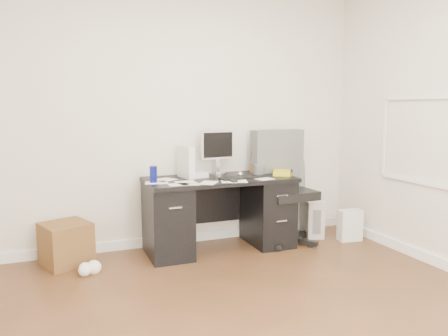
# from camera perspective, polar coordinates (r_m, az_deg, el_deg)

# --- Properties ---
(ground) EXTENTS (4.00, 4.00, 0.00)m
(ground) POSITION_cam_1_polar(r_m,az_deg,el_deg) (3.11, 5.43, -20.12)
(ground) COLOR #462E16
(ground) RESTS_ON ground
(room_shell) EXTENTS (4.02, 4.02, 2.71)m
(room_shell) POSITION_cam_1_polar(r_m,az_deg,el_deg) (2.79, 6.22, 11.90)
(room_shell) COLOR beige
(room_shell) RESTS_ON ground
(desk) EXTENTS (1.50, 0.70, 0.75)m
(desk) POSITION_cam_1_polar(r_m,az_deg,el_deg) (4.51, -0.56, -5.66)
(desk) COLOR black
(desk) RESTS_ON ground
(loose_papers) EXTENTS (1.10, 0.60, 0.00)m
(loose_papers) POSITION_cam_1_polar(r_m,az_deg,el_deg) (4.32, -2.81, -1.50)
(loose_papers) COLOR white
(loose_papers) RESTS_ON desk
(lcd_monitor) EXTENTS (0.40, 0.26, 0.48)m
(lcd_monitor) POSITION_cam_1_polar(r_m,az_deg,el_deg) (4.62, -0.88, 2.10)
(lcd_monitor) COLOR #BAB9BE
(lcd_monitor) RESTS_ON desk
(keyboard) EXTENTS (0.41, 0.18, 0.02)m
(keyboard) POSITION_cam_1_polar(r_m,az_deg,el_deg) (4.35, 2.00, -1.29)
(keyboard) COLOR black
(keyboard) RESTS_ON desk
(computer_mouse) EXTENTS (0.07, 0.07, 0.06)m
(computer_mouse) POSITION_cam_1_polar(r_m,az_deg,el_deg) (4.47, 2.14, -0.82)
(computer_mouse) COLOR #BAB9BE
(computer_mouse) RESTS_ON desk
(travel_mug) EXTENTS (0.09, 0.09, 0.16)m
(travel_mug) POSITION_cam_1_polar(r_m,az_deg,el_deg) (4.19, -9.21, -0.81)
(travel_mug) COLOR navy
(travel_mug) RESTS_ON desk
(white_binder) EXTENTS (0.17, 0.29, 0.32)m
(white_binder) POSITION_cam_1_polar(r_m,az_deg,el_deg) (4.42, -5.00, 0.77)
(white_binder) COLOR silver
(white_binder) RESTS_ON desk
(magazine_file) EXTENTS (0.17, 0.24, 0.25)m
(magazine_file) POSITION_cam_1_polar(r_m,az_deg,el_deg) (4.93, 5.88, 1.13)
(magazine_file) COLOR #926746
(magazine_file) RESTS_ON desk
(pen_cup) EXTENTS (0.12, 0.12, 0.23)m
(pen_cup) POSITION_cam_1_polar(r_m,az_deg,el_deg) (4.77, 3.85, 0.76)
(pen_cup) COLOR #592E19
(pen_cup) RESTS_ON desk
(yellow_book) EXTENTS (0.29, 0.31, 0.04)m
(yellow_book) POSITION_cam_1_polar(r_m,az_deg,el_deg) (4.66, 7.68, -0.61)
(yellow_book) COLOR yellow
(yellow_book) RESTS_ON desk
(paper_remote) EXTENTS (0.30, 0.27, 0.02)m
(paper_remote) POSITION_cam_1_polar(r_m,az_deg,el_deg) (4.21, 1.33, -1.62)
(paper_remote) COLOR white
(paper_remote) RESTS_ON desk
(office_chair) EXTENTS (0.73, 0.73, 1.21)m
(office_chair) POSITION_cam_1_polar(r_m,az_deg,el_deg) (4.74, 8.15, -2.52)
(office_chair) COLOR #515451
(office_chair) RESTS_ON ground
(pc_tower) EXTENTS (0.30, 0.45, 0.41)m
(pc_tower) POSITION_cam_1_polar(r_m,az_deg,el_deg) (5.15, 11.41, -6.29)
(pc_tower) COLOR #B4ADA2
(pc_tower) RESTS_ON ground
(shopping_bag) EXTENTS (0.27, 0.21, 0.34)m
(shopping_bag) POSITION_cam_1_polar(r_m,az_deg,el_deg) (5.03, 16.12, -7.20)
(shopping_bag) COLOR silver
(shopping_bag) RESTS_ON ground
(wicker_basket) EXTENTS (0.51, 0.51, 0.40)m
(wicker_basket) POSITION_cam_1_polar(r_m,az_deg,el_deg) (4.38, -19.93, -9.28)
(wicker_basket) COLOR #4F3217
(wicker_basket) RESTS_ON ground
(desk_printer) EXTENTS (0.35, 0.30, 0.19)m
(desk_printer) POSITION_cam_1_polar(r_m,az_deg,el_deg) (4.96, 4.94, -8.10)
(desk_printer) COLOR slate
(desk_printer) RESTS_ON ground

